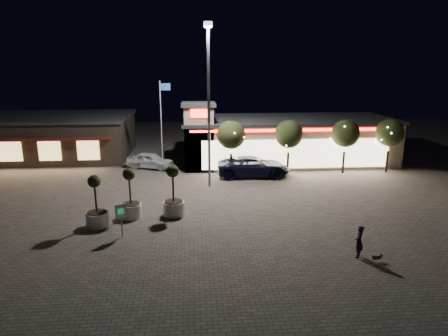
{
  "coord_description": "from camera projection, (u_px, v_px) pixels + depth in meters",
  "views": [
    {
      "loc": [
        0.73,
        -22.33,
        9.42
      ],
      "look_at": [
        2.99,
        6.0,
        1.99
      ],
      "focal_mm": 32.0,
      "sensor_mm": 36.0,
      "label": 1
    }
  ],
  "objects": [
    {
      "name": "string_tree_d",
      "position": [
        390.0,
        133.0,
        34.95
      ],
      "size": [
        2.42,
        2.42,
        4.79
      ],
      "color": "#332319",
      "rests_on": "ground"
    },
    {
      "name": "planter_right",
      "position": [
        173.0,
        200.0,
        25.39
      ],
      "size": [
        1.35,
        1.35,
        3.32
      ],
      "color": "silver",
      "rests_on": "ground"
    },
    {
      "name": "pickup_truck",
      "position": [
        254.0,
        166.0,
        34.33
      ],
      "size": [
        6.34,
        3.15,
        1.73
      ],
      "primitive_type": "imported",
      "rotation": [
        0.0,
        0.0,
        1.52
      ],
      "color": "black",
      "rests_on": "ground"
    },
    {
      "name": "retail_building",
      "position": [
        282.0,
        139.0,
        39.28
      ],
      "size": [
        20.4,
        8.4,
        6.1
      ],
      "color": "gray",
      "rests_on": "ground"
    },
    {
      "name": "flagpole",
      "position": [
        162.0,
        119.0,
        35.05
      ],
      "size": [
        0.95,
        0.1,
        8.0
      ],
      "color": "white",
      "rests_on": "ground"
    },
    {
      "name": "string_tree_c",
      "position": [
        346.0,
        133.0,
        34.64
      ],
      "size": [
        2.42,
        2.42,
        4.79
      ],
      "color": "#332319",
      "rests_on": "ground"
    },
    {
      "name": "ground",
      "position": [
        182.0,
        226.0,
        23.86
      ],
      "size": [
        90.0,
        90.0,
        0.0
      ],
      "primitive_type": "plane",
      "color": "#61594F",
      "rests_on": "ground"
    },
    {
      "name": "string_tree_a",
      "position": [
        231.0,
        135.0,
        33.87
      ],
      "size": [
        2.42,
        2.42,
        4.79
      ],
      "color": "#332319",
      "rests_on": "ground"
    },
    {
      "name": "restaurant_building",
      "position": [
        51.0,
        136.0,
        41.5
      ],
      "size": [
        16.4,
        11.0,
        4.3
      ],
      "color": "#382D23",
      "rests_on": "ground"
    },
    {
      "name": "valet_sign",
      "position": [
        121.0,
        214.0,
        22.17
      ],
      "size": [
        0.6,
        0.29,
        1.9
      ],
      "color": "gray",
      "rests_on": "ground"
    },
    {
      "name": "planter_left",
      "position": [
        131.0,
        202.0,
        25.05
      ],
      "size": [
        1.31,
        1.31,
        3.22
      ],
      "color": "silver",
      "rests_on": "ground"
    },
    {
      "name": "planter_mid",
      "position": [
        97.0,
        211.0,
        23.65
      ],
      "size": [
        1.3,
        1.3,
        3.18
      ],
      "color": "silver",
      "rests_on": "ground"
    },
    {
      "name": "white_sedan",
      "position": [
        150.0,
        161.0,
        36.92
      ],
      "size": [
        4.68,
        3.06,
        1.48
      ],
      "primitive_type": "imported",
      "rotation": [
        0.0,
        0.0,
        1.24
      ],
      "color": "silver",
      "rests_on": "ground"
    },
    {
      "name": "string_tree_b",
      "position": [
        289.0,
        134.0,
        34.26
      ],
      "size": [
        2.42,
        2.42,
        4.79
      ],
      "color": "#332319",
      "rests_on": "ground"
    },
    {
      "name": "floodlight_pole",
      "position": [
        209.0,
        97.0,
        29.95
      ],
      "size": [
        0.6,
        0.4,
        12.38
      ],
      "color": "gray",
      "rests_on": "ground"
    },
    {
      "name": "pedestrian",
      "position": [
        359.0,
        242.0,
        19.88
      ],
      "size": [
        0.65,
        0.73,
        1.66
      ],
      "primitive_type": "imported",
      "rotation": [
        0.0,
        0.0,
        -2.1
      ],
      "color": "black",
      "rests_on": "ground"
    },
    {
      "name": "dog",
      "position": [
        378.0,
        256.0,
        19.53
      ],
      "size": [
        0.53,
        0.23,
        0.28
      ],
      "color": "#59514C",
      "rests_on": "ground"
    }
  ]
}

